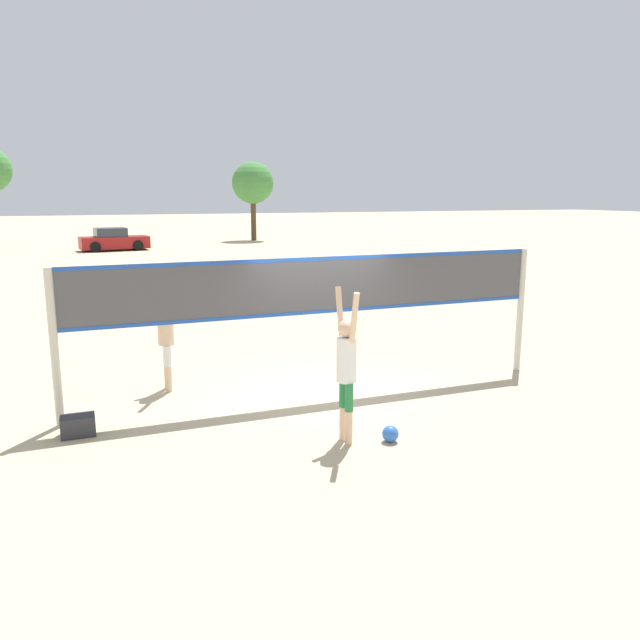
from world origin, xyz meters
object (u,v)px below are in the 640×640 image
at_px(player_blocker, 166,331).
at_px(volleyball, 390,434).
at_px(parked_car_near, 114,240).
at_px(gear_bag, 78,426).
at_px(tree_left_cluster, 253,183).
at_px(volleyball_net, 320,297).
at_px(player_spiker, 346,363).

xyz_separation_m(player_blocker, volleyball, (2.61, -3.61, -0.96)).
bearing_deg(parked_car_near, gear_bag, -100.58).
relative_size(parked_car_near, tree_left_cluster, 0.73).
bearing_deg(parked_car_near, player_blocker, -97.88).
height_order(volleyball, gear_bag, gear_bag).
relative_size(volleyball_net, gear_bag, 17.93).
relative_size(gear_bag, tree_left_cluster, 0.08).
bearing_deg(player_spiker, gear_bag, 65.15).
distance_m(gear_bag, tree_left_cluster, 39.28).
bearing_deg(player_blocker, parked_car_near, 178.40).
height_order(player_blocker, volleyball, player_blocker).
distance_m(volleyball_net, tree_left_cluster, 37.52).
xyz_separation_m(volleyball_net, player_spiker, (-0.45, -2.16, -0.57)).
bearing_deg(gear_bag, tree_left_cluster, 70.83).
bearing_deg(gear_bag, parked_car_near, 85.71).
bearing_deg(volleyball_net, parked_car_near, 93.00).
bearing_deg(volleyball, tree_left_cluster, 77.38).
bearing_deg(player_blocker, tree_left_cluster, 162.20).
distance_m(volleyball, parked_car_near, 33.55).
bearing_deg(player_blocker, player_spiker, 30.82).
bearing_deg(volleyball, volleyball_net, 93.42).
xyz_separation_m(player_spiker, tree_left_cluster, (9.27, 38.54, 3.06)).
xyz_separation_m(volleyball_net, tree_left_cluster, (8.82, 36.38, 2.49)).
distance_m(player_spiker, volleyball, 1.22).
bearing_deg(player_spiker, parked_car_near, 2.03).
bearing_deg(tree_left_cluster, gear_bag, -109.17).
relative_size(player_blocker, tree_left_cluster, 0.35).
relative_size(volleyball, parked_car_near, 0.06).
distance_m(volleyball_net, gear_bag, 4.33).
height_order(parked_car_near, tree_left_cluster, tree_left_cluster).
bearing_deg(volleyball_net, gear_bag, -172.67).
distance_m(player_blocker, gear_bag, 2.50).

